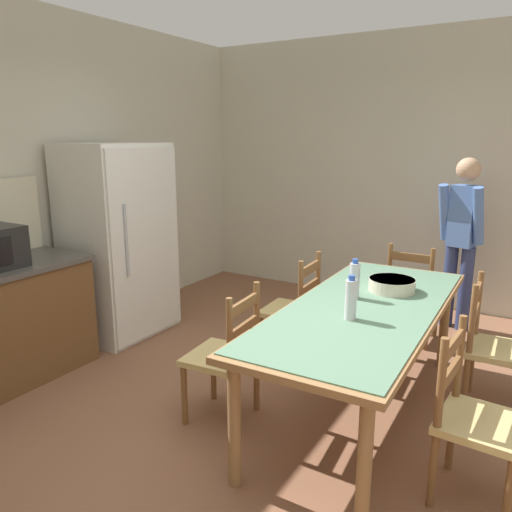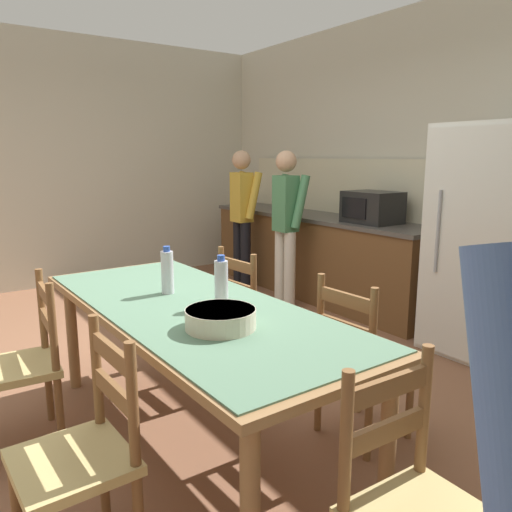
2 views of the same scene
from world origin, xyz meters
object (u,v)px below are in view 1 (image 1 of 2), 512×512
at_px(dining_table, 364,316).
at_px(bottle_off_centre, 354,280).
at_px(chair_side_far_left, 226,356).
at_px(serving_bowl, 392,284).
at_px(chair_side_far_right, 294,310).
at_px(bottle_near_centre, 351,299).
at_px(chair_head_end, 412,294).
at_px(chair_side_near_left, 474,419).
at_px(chair_side_near_right, 493,347).
at_px(person_by_table, 462,235).
at_px(refrigerator, 119,241).

bearing_deg(dining_table, bottle_off_centre, 46.04).
bearing_deg(chair_side_far_left, serving_bowl, 134.57).
xyz_separation_m(serving_bowl, chair_side_far_right, (0.10, 0.81, -0.37)).
xyz_separation_m(bottle_near_centre, bottle_off_centre, (0.39, 0.12, 0.00)).
bearing_deg(serving_bowl, bottle_off_centre, 148.50).
bearing_deg(chair_head_end, chair_side_near_left, 113.62).
distance_m(chair_side_near_right, person_by_table, 1.59).
height_order(chair_side_far_left, person_by_table, person_by_table).
bearing_deg(refrigerator, chair_side_near_left, -102.96).
distance_m(bottle_near_centre, serving_bowl, 0.68).
xyz_separation_m(dining_table, chair_side_far_right, (0.49, 0.75, -0.25)).
distance_m(dining_table, chair_side_near_right, 0.93).
relative_size(bottle_near_centre, bottle_off_centre, 1.00).
bearing_deg(serving_bowl, dining_table, 171.37).
bearing_deg(chair_side_far_left, chair_side_near_right, 120.84).
xyz_separation_m(chair_head_end, chair_side_near_right, (-0.90, -0.76, 0.00)).
bearing_deg(refrigerator, chair_head_end, -64.07).
distance_m(chair_side_far_left, person_by_table, 2.72).
relative_size(dining_table, bottle_off_centre, 8.39).
distance_m(dining_table, chair_side_far_left, 0.93).
bearing_deg(person_by_table, chair_side_near_left, 26.93).
bearing_deg(person_by_table, chair_side_far_right, -18.83).
bearing_deg(chair_side_near_right, chair_head_end, 38.15).
bearing_deg(chair_head_end, chair_side_far_left, 71.39).
height_order(chair_head_end, chair_side_far_left, same).
distance_m(refrigerator, chair_side_far_left, 1.92).
bearing_deg(refrigerator, person_by_table, -57.46).
bearing_deg(chair_head_end, chair_side_near_right, 131.65).
relative_size(chair_side_far_left, person_by_table, 0.56).
height_order(bottle_off_centre, chair_head_end, bottle_off_centre).
relative_size(chair_head_end, person_by_table, 0.56).
relative_size(serving_bowl, chair_side_far_left, 0.35).
xyz_separation_m(bottle_near_centre, serving_bowl, (0.68, -0.05, -0.07)).
bearing_deg(dining_table, chair_side_far_left, 125.28).
distance_m(bottle_near_centre, bottle_off_centre, 0.41).
bearing_deg(chair_side_far_right, bottle_off_centre, 56.33).
distance_m(bottle_off_centre, serving_bowl, 0.34).
distance_m(bottle_off_centre, chair_side_far_right, 0.87).
bearing_deg(serving_bowl, chair_side_far_right, 83.10).
xyz_separation_m(chair_side_far_right, person_by_table, (1.47, -1.01, 0.48)).
xyz_separation_m(serving_bowl, chair_head_end, (1.02, 0.09, -0.37)).
bearing_deg(chair_side_near_right, bottle_off_centre, 113.68).
height_order(refrigerator, serving_bowl, refrigerator).
xyz_separation_m(serving_bowl, chair_side_near_right, (0.12, -0.67, -0.37)).
distance_m(bottle_near_centre, chair_side_far_left, 0.89).
bearing_deg(chair_side_far_left, person_by_table, 153.74).
bearing_deg(refrigerator, serving_bowl, -86.57).
distance_m(dining_table, chair_head_end, 1.44).
height_order(bottle_off_centre, chair_side_far_right, bottle_off_centre).
relative_size(bottle_off_centre, chair_side_far_left, 0.30).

